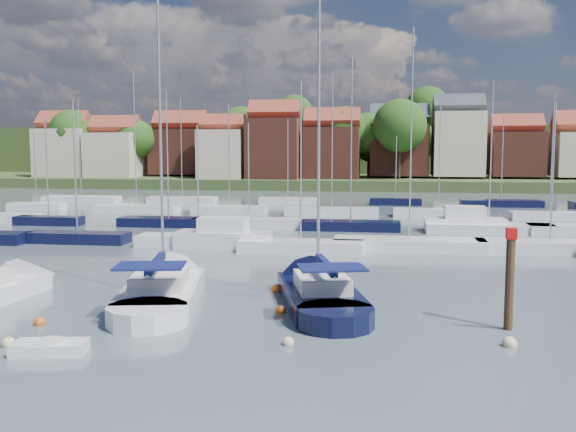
# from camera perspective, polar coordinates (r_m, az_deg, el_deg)

# --- Properties ---
(ground) EXTENTS (260.00, 260.00, 0.00)m
(ground) POSITION_cam_1_polar(r_m,az_deg,el_deg) (66.48, 2.96, -0.27)
(ground) COLOR #404C58
(ground) RESTS_ON ground
(sailboat_left) EXTENTS (3.65, 10.95, 14.67)m
(sailboat_left) POSITION_cam_1_polar(r_m,az_deg,el_deg) (35.06, -24.15, -5.97)
(sailboat_left) COLOR silver
(sailboat_left) RESTS_ON ground
(sailboat_centre) EXTENTS (5.82, 13.28, 17.41)m
(sailboat_centre) POSITION_cam_1_polar(r_m,az_deg,el_deg) (33.14, -10.70, -6.23)
(sailboat_centre) COLOR silver
(sailboat_centre) RESTS_ON ground
(sailboat_navy) EXTENTS (6.31, 12.65, 16.91)m
(sailboat_navy) POSITION_cam_1_polar(r_m,az_deg,el_deg) (31.88, 2.38, -6.61)
(sailboat_navy) COLOR black
(sailboat_navy) RESTS_ON ground
(tender) EXTENTS (2.73, 1.59, 0.56)m
(tender) POSITION_cam_1_polar(r_m,az_deg,el_deg) (24.98, -20.42, -10.92)
(tender) COLOR silver
(tender) RESTS_ON ground
(timber_piling) EXTENTS (0.40, 0.40, 6.41)m
(timber_piling) POSITION_cam_1_polar(r_m,az_deg,el_deg) (27.66, 19.04, -7.29)
(timber_piling) COLOR #4C331E
(timber_piling) RESTS_ON ground
(buoy_b) EXTENTS (0.52, 0.52, 0.52)m
(buoy_b) POSITION_cam_1_polar(r_m,az_deg,el_deg) (26.48, -23.57, -10.56)
(buoy_b) COLOR beige
(buoy_b) RESTS_ON ground
(buoy_c) EXTENTS (0.50, 0.50, 0.50)m
(buoy_c) POSITION_cam_1_polar(r_m,az_deg,el_deg) (29.04, -21.19, -9.01)
(buoy_c) COLOR #D85914
(buoy_c) RESTS_ON ground
(buoy_d) EXTENTS (0.44, 0.44, 0.44)m
(buoy_d) POSITION_cam_1_polar(r_m,az_deg,el_deg) (24.48, 0.01, -11.40)
(buoy_d) COLOR beige
(buoy_d) RESTS_ON ground
(buoy_e) EXTENTS (0.55, 0.55, 0.55)m
(buoy_e) POSITION_cam_1_polar(r_m,az_deg,el_deg) (33.23, -1.03, -6.70)
(buoy_e) COLOR #D85914
(buoy_e) RESTS_ON ground
(buoy_f) EXTENTS (0.55, 0.55, 0.55)m
(buoy_f) POSITION_cam_1_polar(r_m,az_deg,el_deg) (25.70, 19.08, -10.89)
(buoy_f) COLOR beige
(buoy_f) RESTS_ON ground
(buoy_g) EXTENTS (0.47, 0.47, 0.47)m
(buoy_g) POSITION_cam_1_polar(r_m,az_deg,el_deg) (37.02, -22.29, -5.83)
(buoy_g) COLOR #D85914
(buoy_g) RESTS_ON ground
(buoy_h) EXTENTS (0.49, 0.49, 0.49)m
(buoy_h) POSITION_cam_1_polar(r_m,az_deg,el_deg) (29.00, -0.67, -8.61)
(buoy_h) COLOR #D85914
(buoy_h) RESTS_ON ground
(marina_field) EXTENTS (79.62, 41.41, 15.93)m
(marina_field) POSITION_cam_1_polar(r_m,az_deg,el_deg) (61.46, 4.30, -0.40)
(marina_field) COLOR silver
(marina_field) RESTS_ON ground
(far_shore_town) EXTENTS (212.46, 90.00, 22.27)m
(far_shore_town) POSITION_cam_1_polar(r_m,az_deg,el_deg) (158.51, 7.04, 5.05)
(far_shore_town) COLOR #3A4A25
(far_shore_town) RESTS_ON ground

